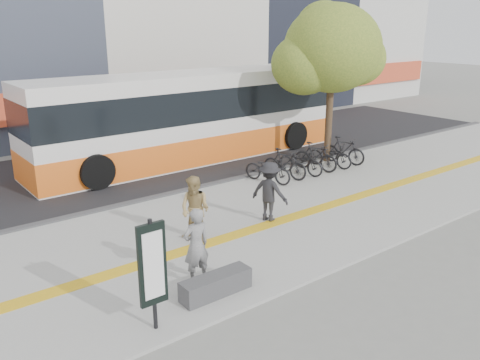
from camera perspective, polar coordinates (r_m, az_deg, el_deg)
ground at (r=13.19m, az=3.53°, el=-7.51°), size 120.00×120.00×0.00m
sidewalk at (r=14.23m, az=-0.47°, el=-5.37°), size 40.00×7.00×0.08m
tactile_strip at (r=13.85m, az=0.79°, el=-5.83°), size 40.00×0.45×0.01m
street at (r=20.37m, az=-13.43°, el=1.24°), size 40.00×8.00×0.06m
curb at (r=16.95m, az=-7.70°, el=-1.59°), size 40.00×0.25×0.14m
bench at (r=10.77m, az=-2.75°, el=-11.79°), size 1.60×0.45×0.45m
signboard at (r=9.31m, az=-9.91°, el=-9.63°), size 0.55×0.10×2.20m
street_tree at (r=20.47m, az=10.17°, el=14.29°), size 4.40×3.80×6.31m
bus at (r=20.92m, az=-5.75°, el=6.87°), size 13.40×3.18×3.57m
bicycle_row at (r=19.20m, az=7.66°, el=2.34°), size 5.12×1.98×1.09m
seated_woman at (r=11.01m, az=-5.01°, el=-7.45°), size 0.64×0.43×1.72m
pedestrian_tan at (r=13.03m, az=-5.13°, el=-3.33°), size 0.94×1.04×1.75m
pedestrian_dark at (r=14.35m, az=3.38°, el=-1.31°), size 1.01×1.28×1.74m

